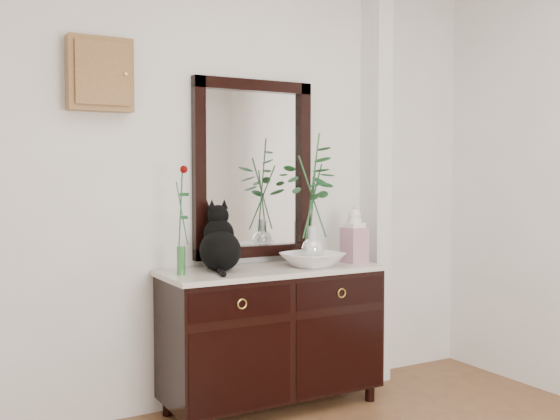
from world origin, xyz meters
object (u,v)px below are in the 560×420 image
lotus_bowl (312,260)px  ginger_jar (354,235)px  cat (220,237)px  sideboard (272,330)px

lotus_bowl → ginger_jar: ginger_jar is taller
cat → ginger_jar: cat is taller
sideboard → ginger_jar: bearing=-4.5°
ginger_jar → cat: bearing=174.2°
sideboard → cat: (-0.31, 0.04, 0.57)m
cat → ginger_jar: (0.88, -0.09, -0.02)m
lotus_bowl → ginger_jar: 0.36m
sideboard → cat: size_ratio=3.43×
cat → lotus_bowl: cat is taller
cat → lotus_bowl: size_ratio=1.11×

